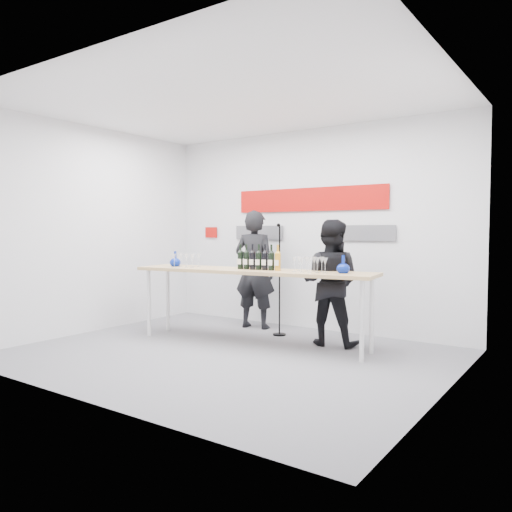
{
  "coord_description": "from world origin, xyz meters",
  "views": [
    {
      "loc": [
        3.63,
        -4.66,
        1.49
      ],
      "look_at": [
        -0.09,
        0.72,
        1.15
      ],
      "focal_mm": 35.0,
      "sensor_mm": 36.0,
      "label": 1
    }
  ],
  "objects_px": {
    "presenter_left": "(255,269)",
    "mic_stand": "(279,301)",
    "tasting_table": "(252,275)",
    "presenter_right": "(330,282)"
  },
  "relations": [
    {
      "from": "presenter_left",
      "to": "mic_stand",
      "type": "distance_m",
      "value": 0.77
    },
    {
      "from": "tasting_table",
      "to": "mic_stand",
      "type": "bearing_deg",
      "value": 81.46
    },
    {
      "from": "presenter_right",
      "to": "presenter_left",
      "type": "bearing_deg",
      "value": -24.19
    },
    {
      "from": "mic_stand",
      "to": "presenter_left",
      "type": "bearing_deg",
      "value": 157.55
    },
    {
      "from": "presenter_right",
      "to": "mic_stand",
      "type": "distance_m",
      "value": 0.91
    },
    {
      "from": "tasting_table",
      "to": "presenter_left",
      "type": "distance_m",
      "value": 1.08
    },
    {
      "from": "presenter_right",
      "to": "mic_stand",
      "type": "height_order",
      "value": "presenter_right"
    },
    {
      "from": "tasting_table",
      "to": "presenter_left",
      "type": "height_order",
      "value": "presenter_left"
    },
    {
      "from": "tasting_table",
      "to": "mic_stand",
      "type": "distance_m",
      "value": 0.78
    },
    {
      "from": "tasting_table",
      "to": "presenter_right",
      "type": "bearing_deg",
      "value": 25.21
    }
  ]
}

